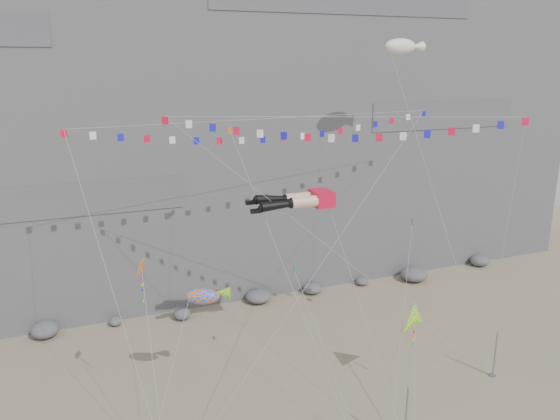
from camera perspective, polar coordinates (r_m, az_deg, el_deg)
name	(u,v)px	position (r m, az deg, el deg)	size (l,w,h in m)	color
ground	(335,393)	(42.57, 5.72, -18.51)	(120.00, 120.00, 0.00)	gray
cliff	(213,49)	(65.47, -7.02, 16.35)	(80.00, 28.00, 50.00)	slate
talus_boulders	(258,297)	(56.02, -2.27, -9.02)	(60.00, 3.00, 1.20)	slate
anchor_pole_center	(406,417)	(37.26, 13.03, -20.36)	(0.12, 0.12, 4.28)	gray
anchor_pole_right	(495,354)	(46.38, 21.56, -13.86)	(0.12, 0.12, 3.74)	gray
legs_kite	(300,200)	(40.09, 2.07, 1.00)	(6.47, 13.70, 18.62)	red
flag_banner_upper	(273,119)	(45.05, -0.73, 9.52)	(32.00, 17.40, 27.41)	red
flag_banner_lower	(344,117)	(38.31, 6.72, 9.59)	(22.90, 9.75, 23.05)	red
harlequin_kite	(141,268)	(35.27, -14.30, -5.85)	(1.82, 7.69, 13.03)	red
fish_windsock	(202,297)	(37.47, -8.13, -8.94)	(6.85, 6.31, 10.89)	orange
delta_kite	(415,320)	(40.94, 13.93, -11.06)	(5.99, 7.83, 10.22)	yellow
blimp_windsock	(401,47)	(50.58, 12.50, 16.30)	(4.42, 13.37, 27.77)	#EDE5C3
small_kite_a	(232,136)	(42.53, -5.03, 7.67)	(4.02, 15.95, 24.15)	orange
small_kite_b	(412,225)	(46.15, 13.62, -1.51)	(8.60, 10.99, 16.90)	purple
small_kite_c	(295,271)	(38.87, 1.53, -6.41)	(1.97, 8.76, 12.42)	green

